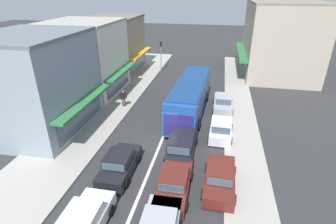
% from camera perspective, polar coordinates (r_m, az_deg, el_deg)
% --- Properties ---
extents(ground_plane, '(140.00, 140.00, 0.00)m').
position_cam_1_polar(ground_plane, '(20.37, -1.51, -6.56)').
color(ground_plane, '#2D2D30').
extents(lane_centre_line, '(0.20, 28.00, 0.01)m').
position_cam_1_polar(lane_centre_line, '(23.77, 0.58, -1.50)').
color(lane_centre_line, silver).
rests_on(lane_centre_line, ground).
extents(sidewalk_left, '(5.20, 44.00, 0.14)m').
position_cam_1_polar(sidewalk_left, '(27.38, -12.75, 1.80)').
color(sidewalk_left, '#A39E96').
rests_on(sidewalk_left, ground).
extents(kerb_right, '(2.80, 44.00, 0.12)m').
position_cam_1_polar(kerb_right, '(25.33, 15.36, -0.55)').
color(kerb_right, '#A39E96').
rests_on(kerb_right, ground).
extents(shopfront_corner_near, '(8.09, 8.47, 7.82)m').
position_cam_1_polar(shopfront_corner_near, '(23.27, -26.80, 5.47)').
color(shopfront_corner_near, '#84939E').
rests_on(shopfront_corner_near, ground).
extents(shopfront_mid_block, '(8.03, 7.75, 7.74)m').
position_cam_1_polar(shopfront_mid_block, '(29.97, -17.46, 11.02)').
color(shopfront_mid_block, silver).
rests_on(shopfront_mid_block, ground).
extents(shopfront_far_end, '(7.27, 8.30, 7.36)m').
position_cam_1_polar(shopfront_far_end, '(37.33, -11.50, 14.09)').
color(shopfront_far_end, gray).
rests_on(shopfront_far_end, ground).
extents(building_right_far, '(9.51, 13.16, 9.26)m').
position_cam_1_polar(building_right_far, '(38.83, 23.11, 14.48)').
color(building_right_far, '#B2A38E').
rests_on(building_right_far, ground).
extents(city_bus, '(3.09, 10.96, 3.23)m').
position_cam_1_polar(city_bus, '(24.14, 4.89, 3.73)').
color(city_bus, '#1E4C99').
rests_on(city_bus, ground).
extents(wagon_adjacent_lane_lead, '(1.97, 4.51, 1.58)m').
position_cam_1_polar(wagon_adjacent_lane_lead, '(18.71, 3.04, -7.10)').
color(wagon_adjacent_lane_lead, black).
rests_on(wagon_adjacent_lane_lead, ground).
extents(sedan_behind_bus_mid, '(1.92, 4.21, 1.47)m').
position_cam_1_polar(sedan_behind_bus_mid, '(15.55, 1.29, -15.33)').
color(sedan_behind_bus_mid, '#561E19').
rests_on(sedan_behind_bus_mid, ground).
extents(sedan_behind_bus_near, '(1.92, 4.21, 1.47)m').
position_cam_1_polar(sedan_behind_bus_near, '(17.25, -10.48, -11.10)').
color(sedan_behind_bus_near, black).
rests_on(sedan_behind_bus_near, ground).
extents(sedan_queue_gap_filler, '(1.93, 4.21, 1.47)m').
position_cam_1_polar(sedan_queue_gap_filler, '(14.17, -18.03, -22.04)').
color(sedan_queue_gap_filler, silver).
rests_on(sedan_queue_gap_filler, ground).
extents(parked_sedan_kerb_front, '(1.97, 4.24, 1.47)m').
position_cam_1_polar(parked_sedan_kerb_front, '(16.21, 11.21, -13.94)').
color(parked_sedan_kerb_front, '#561E19').
rests_on(parked_sedan_kerb_front, ground).
extents(parked_hatchback_kerb_second, '(1.90, 3.74, 1.54)m').
position_cam_1_polar(parked_hatchback_kerb_second, '(21.10, 11.44, -3.65)').
color(parked_hatchback_kerb_second, silver).
rests_on(parked_hatchback_kerb_second, ground).
extents(parked_sedan_kerb_third, '(1.92, 4.21, 1.47)m').
position_cam_1_polar(parked_sedan_kerb_third, '(25.96, 11.88, 1.96)').
color(parked_sedan_kerb_third, '#9EA3A8').
rests_on(parked_sedan_kerb_third, ground).
extents(traffic_light_downstreet, '(0.33, 0.24, 4.20)m').
position_cam_1_polar(traffic_light_downstreet, '(36.76, -1.54, 13.09)').
color(traffic_light_downstreet, gray).
rests_on(traffic_light_downstreet, ground).
extents(pedestrian_with_handbag_near, '(0.64, 0.41, 1.63)m').
position_cam_1_polar(pedestrian_with_handbag_near, '(25.97, -9.62, 3.14)').
color(pedestrian_with_handbag_near, '#333338').
rests_on(pedestrian_with_handbag_near, sidewalk_left).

